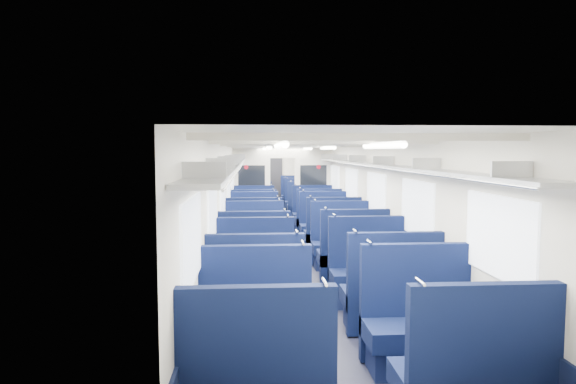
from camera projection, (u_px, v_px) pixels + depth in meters
The scene contains 39 objects.
floor at pixel (289, 244), 12.10m from camera, with size 2.80×18.00×0.01m, color black.
ceiling at pixel (289, 145), 11.91m from camera, with size 2.80×18.00×0.01m, color white.
wall_left at pixel (229, 195), 11.91m from camera, with size 0.02×18.00×2.35m, color beige.
dado_left at pixel (230, 230), 11.97m from camera, with size 0.03×17.90×0.70m, color #0F1734.
wall_right at pixel (347, 194), 12.10m from camera, with size 0.02×18.00×2.35m, color beige.
dado_right at pixel (346, 228), 12.17m from camera, with size 0.03×17.90×0.70m, color #0F1734.
wall_far at pixel (273, 176), 20.95m from camera, with size 2.80×0.02×2.35m, color beige.
luggage_rack_left at pixel (237, 161), 11.85m from camera, with size 0.36×17.40×0.18m.
luggage_rack_right at pixel (340, 161), 12.02m from camera, with size 0.36×17.40×0.18m.
windows at pixel (290, 185), 11.53m from camera, with size 2.78×15.60×0.75m.
ceiling_fittings at pixel (289, 147), 11.65m from camera, with size 2.70×16.06×0.11m.
end_door at pixel (273, 180), 20.91m from camera, with size 0.75×0.06×2.00m, color black.
bulkhead at pixel (283, 185), 14.41m from camera, with size 2.80×0.10×2.35m.
seat_2 at pixel (255, 333), 5.05m from camera, with size 1.15×0.64×1.28m.
seat_3 at pixel (419, 330), 5.14m from camera, with size 1.15×0.64×1.28m.
seat_4 at pixel (255, 302), 6.07m from camera, with size 1.15×0.64×1.28m.
seat_5 at pixel (391, 299), 6.20m from camera, with size 1.15×0.64×1.28m.
seat_6 at pixel (254, 278), 7.21m from camera, with size 1.15×0.64×1.28m.
seat_7 at pixel (369, 276), 7.35m from camera, with size 1.15×0.64×1.28m.
seat_8 at pixel (254, 262), 8.28m from camera, with size 1.15×0.64×1.28m.
seat_9 at pixel (353, 258), 8.55m from camera, with size 1.15×0.64×1.28m.
seat_10 at pixel (254, 247), 9.62m from camera, with size 1.15×0.64×1.28m.
seat_11 at pixel (342, 246), 9.63m from camera, with size 1.15×0.64×1.28m.
seat_12 at pixel (254, 238), 10.60m from camera, with size 1.15×0.64×1.28m.
seat_13 at pixel (333, 237), 10.71m from camera, with size 1.15×0.64×1.28m.
seat_14 at pixel (254, 229), 11.85m from camera, with size 1.15×0.64×1.28m.
seat_15 at pixel (324, 228), 11.94m from camera, with size 1.15×0.64×1.28m.
seat_16 at pixel (254, 223), 12.83m from camera, with size 1.15×0.64×1.28m.
seat_17 at pixel (318, 222), 13.02m from camera, with size 1.15×0.64×1.28m.
seat_18 at pixel (253, 217), 13.97m from camera, with size 1.15×0.64×1.28m.
seat_19 at pixel (313, 216), 14.11m from camera, with size 1.15×0.64×1.28m.
seat_20 at pixel (253, 208), 16.08m from camera, with size 1.15×0.64×1.28m.
seat_21 at pixel (306, 208), 16.11m from camera, with size 1.15×0.64×1.28m.
seat_22 at pixel (253, 205), 17.17m from camera, with size 1.15×0.64×1.28m.
seat_23 at pixel (302, 204), 17.42m from camera, with size 1.15×0.64×1.28m.
seat_24 at pixel (253, 201), 18.46m from camera, with size 1.15×0.64×1.28m.
seat_25 at pixel (299, 201), 18.45m from camera, with size 1.15×0.64×1.28m.
seat_26 at pixel (253, 198), 19.53m from camera, with size 1.15×0.64×1.28m.
seat_27 at pixel (296, 198), 19.75m from camera, with size 1.15×0.64×1.28m.
Camera 1 is at (-0.85, -11.93, 2.20)m, focal length 31.70 mm.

